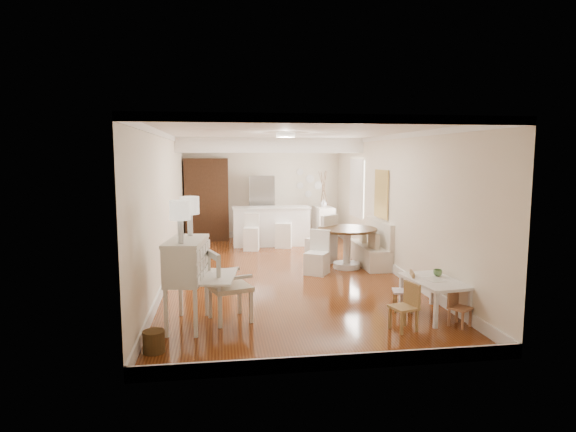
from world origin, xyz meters
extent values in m
plane|color=brown|center=(0.00, 0.00, 0.00)|extent=(9.00, 9.00, 0.00)
cube|color=white|center=(0.00, 0.00, 2.80)|extent=(4.50, 9.00, 0.04)
cube|color=#F2E5CD|center=(0.00, 4.50, 1.40)|extent=(4.50, 0.04, 2.80)
cube|color=#F2E5CD|center=(0.00, -4.50, 1.40)|extent=(4.50, 0.04, 2.80)
cube|color=#F2E5CD|center=(-2.25, 0.00, 1.40)|extent=(0.04, 9.00, 2.80)
cube|color=#F2E5CD|center=(2.25, 0.00, 1.40)|extent=(0.04, 9.00, 2.80)
cube|color=white|center=(0.00, 2.20, 2.62)|extent=(4.50, 0.45, 0.36)
cube|color=tan|center=(2.21, 0.50, 1.55)|extent=(0.04, 0.84, 1.04)
cube|color=white|center=(2.23, 2.40, 1.55)|extent=(0.04, 1.10, 1.40)
cylinder|color=#381E11|center=(-1.20, 4.48, 1.85)|extent=(0.30, 0.03, 0.30)
cylinder|color=white|center=(0.00, -0.50, 2.75)|extent=(0.36, 0.36, 0.08)
cube|color=white|center=(-1.70, -2.83, 0.62)|extent=(1.09, 1.11, 1.23)
cube|color=beige|center=(-1.11, -2.69, 0.51)|extent=(0.75, 0.75, 1.03)
cylinder|color=#4D3418|center=(-2.05, -3.70, 0.13)|extent=(0.32, 0.32, 0.27)
cube|color=white|center=(1.90, -2.88, 0.27)|extent=(0.78, 1.16, 0.55)
cube|color=#AB854D|center=(1.22, -3.42, 0.33)|extent=(0.40, 0.40, 0.66)
cube|color=#987445|center=(1.53, -2.60, 0.31)|extent=(0.37, 0.37, 0.63)
cube|color=#AB714D|center=(2.06, -3.38, 0.27)|extent=(0.36, 0.36, 0.54)
cube|color=silver|center=(1.99, 0.50, 0.49)|extent=(0.52, 1.60, 0.98)
cylinder|color=#3F2814|center=(1.42, 0.28, 0.43)|extent=(1.37, 1.37, 0.85)
cube|color=white|center=(0.68, -0.16, 0.44)|extent=(0.58, 0.59, 0.88)
cube|color=silver|center=(0.99, 0.88, 0.54)|extent=(0.74, 0.74, 1.09)
cube|color=white|center=(0.10, 3.10, 0.52)|extent=(2.05, 0.65, 1.03)
cube|color=white|center=(-0.47, 2.49, 0.46)|extent=(0.43, 0.43, 0.92)
cube|color=white|center=(0.39, 2.76, 0.51)|extent=(0.49, 0.49, 1.03)
cube|color=#381E11|center=(-1.60, 4.18, 1.15)|extent=(1.20, 0.60, 2.30)
imported|color=silver|center=(0.30, 4.15, 0.90)|extent=(0.75, 0.65, 1.80)
cube|color=silver|center=(1.62, 3.61, 0.48)|extent=(0.47, 1.02, 0.96)
imported|color=#58884F|center=(2.04, -2.69, 0.60)|extent=(0.14, 0.14, 0.10)
imported|color=white|center=(1.63, 3.62, 1.07)|extent=(0.21, 0.21, 0.21)
camera|label=1|loc=(-1.22, -9.46, 2.37)|focal=30.00mm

